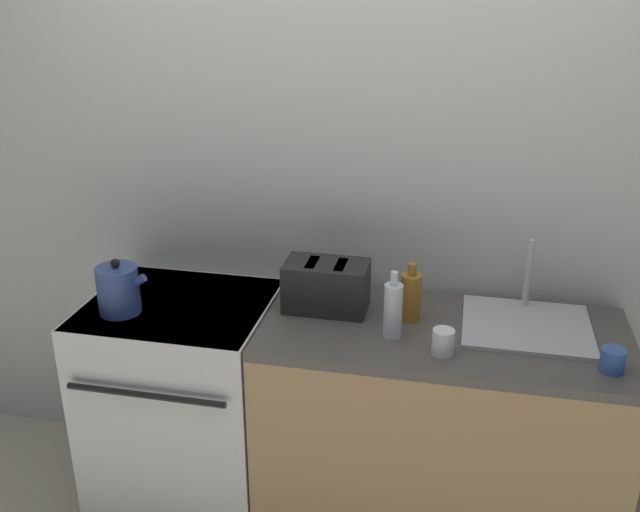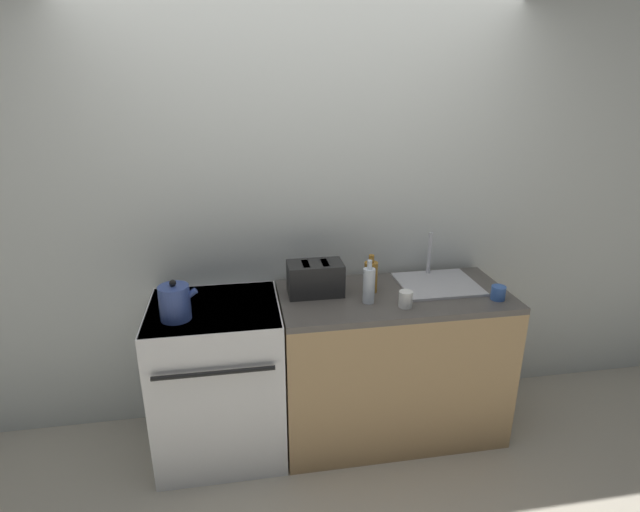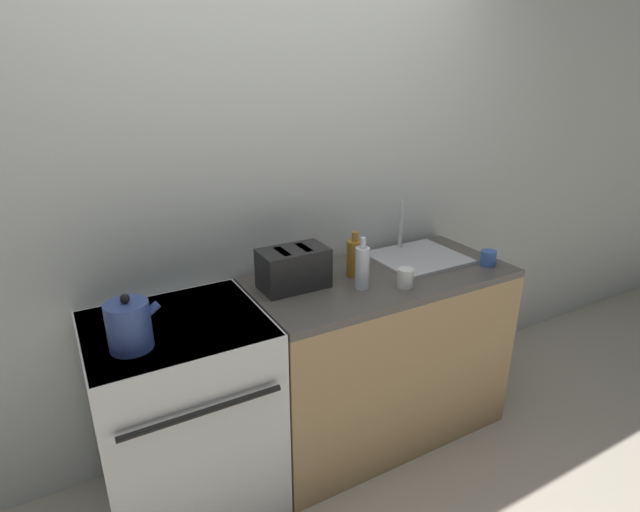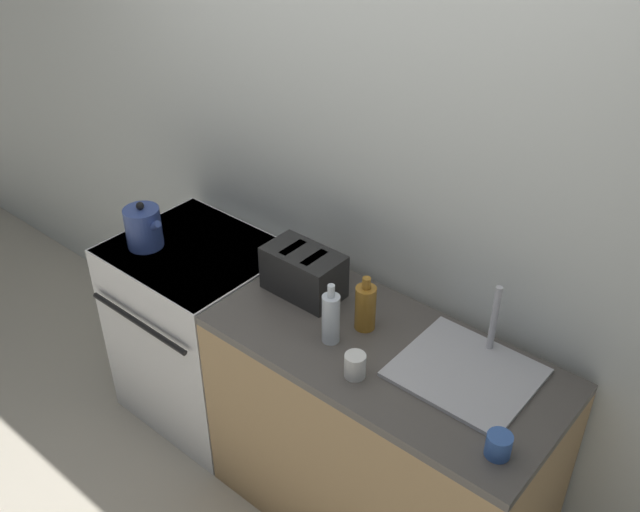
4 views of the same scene
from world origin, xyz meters
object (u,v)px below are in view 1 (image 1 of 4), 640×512
(cup_blue, at_px, (613,360))
(cup_white, at_px, (443,342))
(bottle_clear, at_px, (393,309))
(kettle, at_px, (119,290))
(bottle_amber, at_px, (411,296))
(stove, at_px, (186,401))
(toaster, at_px, (326,286))

(cup_blue, relative_size, cup_white, 0.88)
(bottle_clear, xyz_separation_m, cup_white, (0.18, -0.09, -0.06))
(kettle, xyz_separation_m, cup_white, (1.21, -0.06, -0.05))
(bottle_amber, relative_size, bottle_clear, 0.91)
(bottle_clear, relative_size, cup_white, 2.72)
(bottle_amber, bearing_deg, stove, -176.27)
(stove, distance_m, cup_white, 1.15)
(stove, bearing_deg, bottle_amber, 3.73)
(kettle, bearing_deg, bottle_amber, 9.00)
(stove, bearing_deg, bottle_clear, -5.54)
(bottle_clear, bearing_deg, cup_blue, -6.75)
(cup_blue, bearing_deg, bottle_clear, 173.25)
(cup_blue, bearing_deg, cup_white, -179.43)
(bottle_amber, bearing_deg, toaster, 176.29)
(toaster, distance_m, bottle_amber, 0.32)
(toaster, distance_m, cup_white, 0.52)
(cup_white, bearing_deg, kettle, 177.11)
(cup_white, bearing_deg, stove, 170.44)
(stove, relative_size, bottle_amber, 4.12)
(bottle_clear, relative_size, cup_blue, 3.09)
(kettle, xyz_separation_m, bottle_amber, (1.08, 0.17, 0.00))
(toaster, relative_size, bottle_clear, 1.27)
(stove, bearing_deg, kettle, -148.19)
(kettle, height_order, cup_white, kettle)
(toaster, bearing_deg, kettle, -165.79)
(kettle, distance_m, bottle_amber, 1.09)
(bottle_amber, distance_m, cup_white, 0.27)
(bottle_clear, bearing_deg, cup_white, -26.57)
(cup_blue, bearing_deg, toaster, 166.07)
(kettle, bearing_deg, bottle_clear, 1.67)
(kettle, distance_m, toaster, 0.78)
(bottle_clear, bearing_deg, toaster, 149.27)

